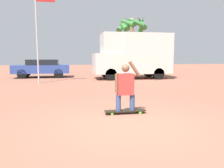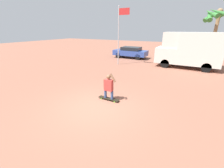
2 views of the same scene
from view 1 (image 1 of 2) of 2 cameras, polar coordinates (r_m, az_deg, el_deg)
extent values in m
plane|color=#935B47|center=(5.18, 4.60, -10.50)|extent=(80.00, 80.00, 0.00)
cube|color=black|center=(6.10, 3.49, -6.97)|extent=(1.15, 0.26, 0.02)
cylinder|color=#66C633|center=(5.93, 0.02, -7.83)|extent=(0.08, 0.03, 0.08)
cylinder|color=#66C633|center=(6.13, -0.36, -7.32)|extent=(0.08, 0.03, 0.08)
cylinder|color=#66C633|center=(6.12, 7.34, -7.41)|extent=(0.08, 0.03, 0.08)
cylinder|color=#66C633|center=(6.32, 6.72, -6.94)|extent=(0.08, 0.03, 0.08)
cylinder|color=#384C7A|center=(6.00, 1.69, -4.95)|extent=(0.14, 0.14, 0.44)
cylinder|color=#384C7A|center=(6.10, 5.29, -4.79)|extent=(0.14, 0.14, 0.44)
cube|color=#B23833|center=(5.96, 3.54, -0.05)|extent=(0.43, 0.22, 0.58)
sphere|color=brown|center=(5.93, 3.57, 4.17)|extent=(0.22, 0.22, 0.22)
cylinder|color=brown|center=(5.90, 1.21, 0.20)|extent=(0.09, 0.09, 0.52)
cylinder|color=brown|center=(5.99, 5.87, 4.00)|extent=(0.34, 0.09, 0.43)
cylinder|color=black|center=(14.64, -0.30, 2.52)|extent=(0.80, 0.28, 0.80)
cylinder|color=black|center=(16.56, -1.52, 3.04)|extent=(0.80, 0.28, 0.80)
cylinder|color=black|center=(15.61, 12.02, 2.64)|extent=(0.80, 0.28, 0.80)
cylinder|color=black|center=(17.42, 9.54, 3.15)|extent=(0.80, 0.28, 0.80)
cube|color=silver|center=(15.54, -1.25, 5.38)|extent=(1.91, 2.23, 1.41)
cube|color=black|center=(15.48, -2.66, 6.40)|extent=(0.04, 1.90, 0.70)
cube|color=silver|center=(16.21, 8.38, 7.85)|extent=(3.55, 2.23, 2.81)
cube|color=silver|center=(15.62, -0.21, 10.54)|extent=(1.34, 2.06, 1.40)
cylinder|color=black|center=(17.06, -22.46, 2.44)|extent=(0.69, 0.22, 0.69)
cylinder|color=black|center=(18.61, -21.48, 2.82)|extent=(0.69, 0.22, 0.69)
cylinder|color=black|center=(16.73, -13.80, 2.69)|extent=(0.69, 0.22, 0.69)
cylinder|color=black|center=(18.31, -13.54, 3.06)|extent=(0.69, 0.22, 0.69)
cube|color=#2D4793|center=(17.61, -17.88, 3.77)|extent=(4.15, 1.80, 0.62)
cube|color=black|center=(17.58, -17.61, 5.45)|extent=(2.28, 1.58, 0.41)
cylinder|color=#8E704C|center=(25.02, 5.13, 9.82)|extent=(0.41, 0.41, 5.55)
sphere|color=#8E704C|center=(25.31, 5.20, 16.11)|extent=(0.66, 0.66, 0.66)
cone|color=#387F38|center=(25.43, 7.78, 15.05)|extent=(0.90, 2.20, 1.92)
cone|color=#387F38|center=(26.30, 6.21, 15.24)|extent=(2.20, 1.97, 1.36)
cone|color=#387F38|center=(26.38, 4.72, 15.34)|extent=(2.38, 0.83, 1.22)
cone|color=#387F38|center=(25.88, 3.04, 15.04)|extent=(2.07, 1.91, 1.83)
cone|color=#387F38|center=(24.76, 2.80, 15.40)|extent=(1.06, 2.27, 1.84)
cone|color=#387F38|center=(24.38, 3.61, 15.90)|extent=(1.95, 2.21, 1.39)
cone|color=#387F38|center=(24.19, 5.73, 15.97)|extent=(2.37, 0.82, 1.36)
cone|color=#387F38|center=(24.83, 7.65, 15.64)|extent=(1.98, 2.18, 1.45)
cylinder|color=#B7B7BC|center=(13.63, -19.02, 11.53)|extent=(0.09, 0.09, 5.42)
camera|label=2|loc=(5.39, 85.97, 21.67)|focal=24.00mm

